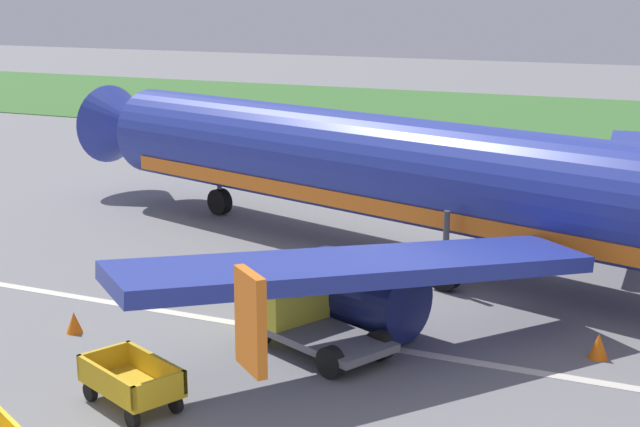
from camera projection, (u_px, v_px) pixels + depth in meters
name	position (u px, v px, depth m)	size (l,w,h in m)	color
grass_strip	(571.00, 120.00, 68.33)	(220.00, 28.00, 0.06)	#3D7033
apron_stripe	(277.00, 330.00, 26.44)	(120.00, 0.36, 0.01)	silver
airplane	(448.00, 180.00, 31.78)	(36.86, 29.94, 11.34)	#28389E
baggage_cart_second_in_row	(131.00, 382.00, 21.52)	(3.55, 2.29, 1.07)	gold
service_truck_beside_carts	(295.00, 304.00, 25.27)	(4.77, 3.51, 2.10)	slate
traffic_cone_near_plane	(74.00, 322.00, 26.18)	(0.46, 0.46, 0.61)	orange
traffic_cone_mid_apron	(331.00, 333.00, 25.45)	(0.43, 0.43, 0.56)	orange
traffic_cone_by_carts	(599.00, 346.00, 24.37)	(0.52, 0.52, 0.68)	orange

